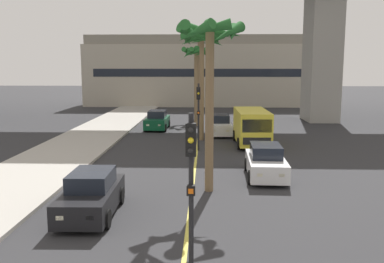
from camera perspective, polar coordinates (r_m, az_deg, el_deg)
sidewalk_left at (r=21.79m, az=-21.44°, el=-5.64°), size 4.80×80.00×0.15m
lane_stripe_center at (r=27.84m, az=0.71°, el=-2.12°), size 0.14×56.00×0.01m
pier_building_backdrop at (r=58.42m, az=1.40°, el=8.06°), size 30.88×8.04×9.20m
car_queue_front at (r=32.84m, az=3.73°, el=0.80°), size 1.89×4.13×1.56m
car_queue_second at (r=35.81m, az=-4.66°, el=1.45°), size 1.92×4.14×1.56m
car_queue_third at (r=15.73m, az=-13.33°, el=-8.28°), size 1.90×4.13×1.56m
car_queue_fourth at (r=20.64m, az=9.84°, el=-4.09°), size 1.93×4.15×1.56m
delivery_van at (r=28.69m, az=7.98°, el=0.71°), size 2.25×5.29×2.36m
traffic_light_median_near at (r=9.99m, az=-0.13°, el=-6.05°), size 0.24×0.37×4.20m
traffic_light_median_far at (r=26.36m, az=0.87°, el=3.21°), size 0.24×0.37×4.20m
palm_tree_near_median at (r=37.55m, az=0.66°, el=8.84°), size 2.75×2.78×7.00m
palm_tree_mid_median at (r=17.59m, az=2.40°, el=10.79°), size 2.89×2.91×7.15m
palm_tree_far_median at (r=44.00m, az=1.05°, el=10.92°), size 3.16×3.19×8.85m
palm_tree_farthest_median at (r=30.16m, az=1.34°, el=11.14°), size 3.22×3.29×7.66m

